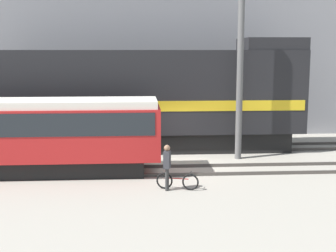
# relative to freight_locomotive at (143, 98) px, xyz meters

# --- Properties ---
(ground_plane) EXTENTS (120.00, 120.00, 0.00)m
(ground_plane) POSITION_rel_freight_locomotive_xyz_m (1.41, -3.39, -2.67)
(ground_plane) COLOR #9E998C
(track_near) EXTENTS (60.00, 1.50, 0.14)m
(track_near) POSITION_rel_freight_locomotive_xyz_m (1.41, -4.53, -2.60)
(track_near) COLOR #47423D
(track_near) RESTS_ON ground
(track_far) EXTENTS (60.00, 1.51, 0.14)m
(track_far) POSITION_rel_freight_locomotive_xyz_m (1.41, 0.00, -2.60)
(track_far) COLOR #47423D
(track_far) RESTS_ON ground
(building_backdrop) EXTENTS (47.16, 6.00, 14.26)m
(building_backdrop) POSITION_rel_freight_locomotive_xyz_m (1.41, 7.05, 4.46)
(building_backdrop) COLOR gray
(building_backdrop) RESTS_ON ground
(freight_locomotive) EXTENTS (16.25, 3.04, 5.68)m
(freight_locomotive) POSITION_rel_freight_locomotive_xyz_m (0.00, 0.00, 0.00)
(freight_locomotive) COLOR black
(freight_locomotive) RESTS_ON ground
(streetcar) EXTENTS (11.09, 2.54, 3.09)m
(streetcar) POSITION_rel_freight_locomotive_xyz_m (-4.96, -4.53, -0.90)
(streetcar) COLOR black
(streetcar) RESTS_ON ground
(bicycle) EXTENTS (1.55, 0.57, 0.68)m
(bicycle) POSITION_rel_freight_locomotive_xyz_m (1.13, -7.07, -2.35)
(bicycle) COLOR black
(bicycle) RESTS_ON ground
(person) EXTENTS (0.31, 0.40, 1.69)m
(person) POSITION_rel_freight_locomotive_xyz_m (0.74, -7.12, -1.64)
(person) COLOR #333333
(person) RESTS_ON ground
(utility_pole_left) EXTENTS (0.30, 0.30, 7.70)m
(utility_pole_left) POSITION_rel_freight_locomotive_xyz_m (4.42, -2.26, 1.18)
(utility_pole_left) COLOR #595959
(utility_pole_left) RESTS_ON ground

